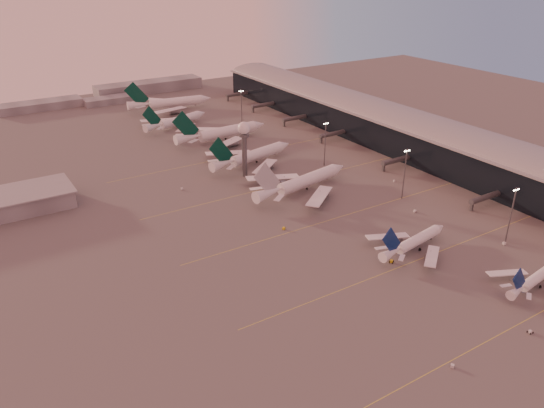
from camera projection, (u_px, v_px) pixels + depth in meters
ground at (401, 287)px, 186.76m from camera, size 700.00×700.00×0.00m
taxiway_markings at (361, 209)px, 244.10m from camera, size 180.00×185.25×0.02m
terminal at (401, 131)px, 318.60m from camera, size 57.00×362.00×23.04m
radar_tower at (244, 138)px, 272.13m from camera, size 6.40×6.40×31.10m
mast_a at (511, 214)px, 208.88m from camera, size 3.60×0.56×25.00m
mast_b at (405, 172)px, 249.54m from camera, size 3.60×0.56×25.00m
mast_c at (325, 142)px, 289.24m from camera, size 3.60×0.56×25.00m
mast_d at (242, 106)px, 357.18m from camera, size 3.60×0.56×25.00m
distant_horizon at (119, 93)px, 435.30m from camera, size 165.00×37.50×9.00m
narrowbody_near at (535, 281)px, 185.65m from camera, size 34.68×27.53×13.57m
narrowbody_mid at (414, 243)px, 208.73m from camera, size 40.99×32.48×16.09m
widebody_white at (303, 184)px, 261.04m from camera, size 61.93×49.17×21.99m
greentail_a at (253, 158)px, 295.28m from camera, size 58.13×46.45×21.40m
greentail_b at (222, 135)px, 332.15m from camera, size 64.80×52.24×23.52m
greentail_c at (177, 123)px, 358.38m from camera, size 51.98×41.28×19.63m
greentail_d at (171, 104)px, 399.31m from camera, size 64.78×52.01×23.59m
gsv_truck_a at (453, 364)px, 150.36m from camera, size 5.56×4.73×2.19m
gsv_tug_near at (530, 332)px, 164.00m from camera, size 2.25×3.36×0.90m
gsv_catering_a at (505, 240)px, 213.40m from camera, size 5.81×3.23×4.54m
gsv_tug_mid at (391, 261)px, 201.61m from camera, size 3.76×4.19×1.03m
gsv_truck_b at (416, 210)px, 240.95m from camera, size 5.71×3.23×2.18m
gsv_truck_c at (284, 227)px, 225.95m from camera, size 5.91×3.97×2.25m
gsv_catering_b at (395, 178)px, 273.19m from camera, size 4.73×3.02×3.59m
gsv_tug_far at (300, 184)px, 269.40m from camera, size 2.34×3.43×0.91m
gsv_truck_d at (181, 188)px, 264.29m from camera, size 2.43×5.43×2.12m
gsv_tug_hangar at (278, 144)px, 326.51m from camera, size 4.16×2.77×1.12m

